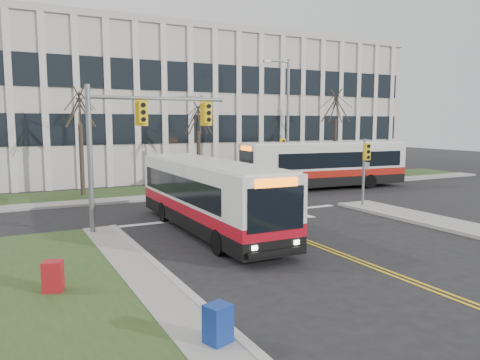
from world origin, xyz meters
The scene contains 16 objects.
ground centered at (0.00, 0.00, 0.00)m, with size 120.00×120.00×0.00m, color black.
sidewalk_cross centered at (5.00, 15.20, 0.07)m, with size 44.00×1.60×0.14m, color #9E9B93.
building_lawn centered at (5.00, 18.00, 0.06)m, with size 44.00×5.00×0.12m, color #2F461E.
office_building centered at (5.00, 30.00, 6.00)m, with size 40.00×16.00×12.00m, color #BBB5AD.
mast_arm_signal centered at (-5.62, 7.16, 4.26)m, with size 6.11×0.38×6.20m.
signal_pole_near centered at (7.20, 6.90, 2.50)m, with size 0.34×0.39×3.80m.
signal_pole_far centered at (7.20, 15.40, 2.50)m, with size 0.34×0.39×3.80m.
streetlight centered at (8.03, 16.20, 5.19)m, with size 2.15×0.25×9.20m.
directory_sign centered at (2.50, 17.50, 1.17)m, with size 1.50×0.12×2.00m.
tree_left centered at (-6.00, 18.00, 5.51)m, with size 1.80×1.80×7.70m.
tree_mid centered at (2.00, 18.20, 4.88)m, with size 1.80×1.80×6.82m.
tree_right centered at (14.00, 18.00, 5.91)m, with size 1.80×1.80×8.25m.
bus_main centered at (-2.75, 5.54, 1.49)m, with size 2.42×11.16×2.98m, color silver, non-canonical shape.
bus_cross centered at (9.92, 14.00, 1.62)m, with size 2.63×12.13×3.23m, color silver, non-canonical shape.
newspaper_box_blue centered at (-6.80, -4.24, 0.47)m, with size 0.50×0.45×0.95m, color navy.
newspaper_box_red centered at (-9.50, 0.56, 0.47)m, with size 0.50×0.45×0.95m, color maroon.
Camera 1 is at (-10.62, -12.61, 4.64)m, focal length 35.00 mm.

